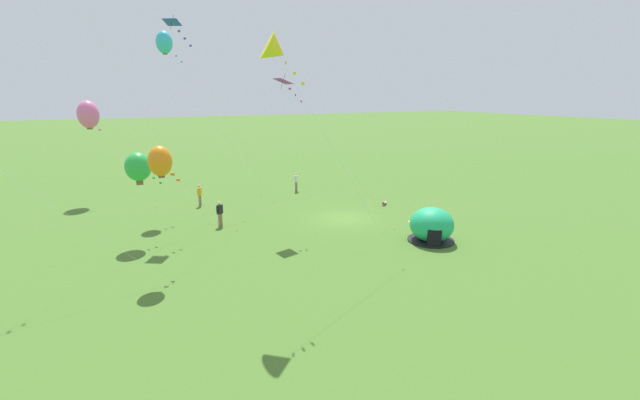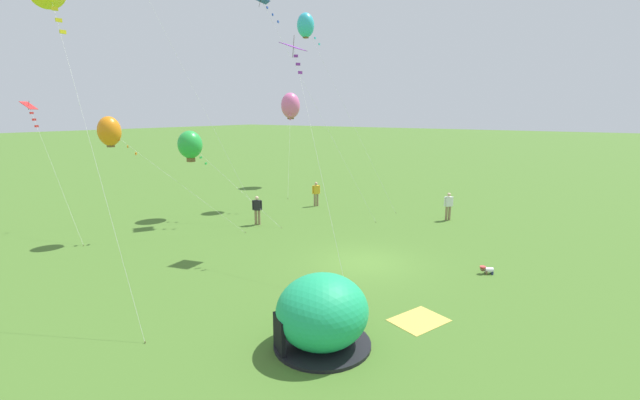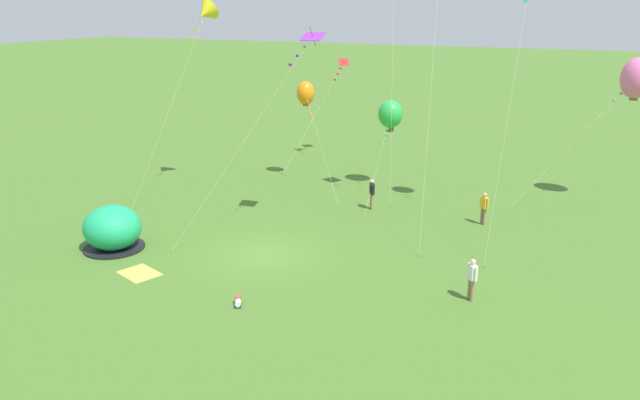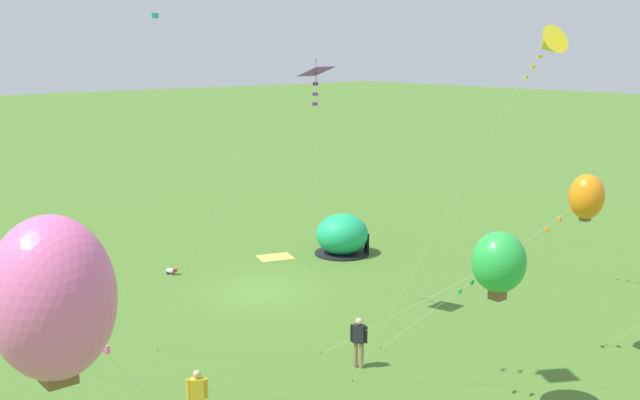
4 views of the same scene
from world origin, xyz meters
name	(u,v)px [view 4 (image 4 of 4)]	position (x,y,z in m)	size (l,w,h in m)	color
ground_plane	(262,292)	(0.00, 0.00, 0.00)	(300.00, 300.00, 0.00)	#477028
popup_tent	(342,235)	(-6.73, -2.30, 1.00)	(2.81, 2.81, 2.10)	#1EAD6B
picnic_blanket	(275,257)	(-3.74, -4.04, 0.01)	(1.70, 1.30, 0.01)	gold
toddler_crawling	(172,271)	(1.69, -4.79, 0.18)	(0.43, 0.54, 0.32)	white
person_far_back	(198,396)	(8.29, 8.50, 0.96)	(0.50, 0.41, 1.72)	#8C7251
person_center_field	(359,340)	(2.13, 8.41, 0.96)	(0.40, 0.52, 1.72)	#8C7251
person_strolling	(33,318)	(9.60, -0.53, 0.96)	(0.43, 0.46, 1.72)	#8C7251
kite_purple	(316,79)	(0.36, 4.10, 9.27)	(5.10, 6.43, 10.02)	silver
kite_orange	(586,197)	(-4.05, 12.61, 5.60)	(5.07, 5.44, 6.36)	silver
kite_pink	(52,299)	(14.65, 15.77, 7.10)	(6.39, 4.88, 8.24)	silver
kite_green	(499,262)	(1.42, 13.26, 4.56)	(1.68, 7.29, 5.43)	silver
kite_yellow	(548,44)	(-8.20, 8.13, 10.51)	(2.14, 6.96, 11.26)	silver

